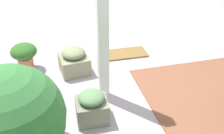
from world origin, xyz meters
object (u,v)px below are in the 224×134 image
at_px(stone_planter_mid, 92,107).
at_px(doormat, 126,53).
at_px(stone_planter_nearest, 74,61).
at_px(round_shrub, 12,118).
at_px(terracotta_pot_spiky, 21,83).
at_px(terracotta_pot_broad, 24,54).
at_px(porch_pillar, 102,22).

bearing_deg(stone_planter_mid, doormat, -120.77).
relative_size(stone_planter_nearest, round_shrub, 0.46).
bearing_deg(terracotta_pot_spiky, round_shrub, 89.68).
bearing_deg(stone_planter_mid, round_shrub, 23.69).
height_order(stone_planter_mid, doormat, stone_planter_mid).
distance_m(stone_planter_nearest, doormat, 1.02).
relative_size(stone_planter_mid, terracotta_pot_broad, 0.91).
distance_m(terracotta_pot_spiky, terracotta_pot_broad, 0.78).
bearing_deg(terracotta_pot_broad, stone_planter_mid, 119.83).
relative_size(terracotta_pot_spiky, terracotta_pot_broad, 1.26).
xyz_separation_m(porch_pillar, stone_planter_mid, (0.23, 0.41, -0.87)).
height_order(terracotta_pot_broad, doormat, terracotta_pot_broad).
relative_size(porch_pillar, terracotta_pot_broad, 4.90).
bearing_deg(stone_planter_nearest, round_shrub, 63.27).
distance_m(porch_pillar, stone_planter_nearest, 1.16).
bearing_deg(doormat, round_shrub, 47.28).
bearing_deg(round_shrub, terracotta_pot_spiky, -90.32).
height_order(porch_pillar, terracotta_pot_spiky, porch_pillar).
relative_size(porch_pillar, stone_planter_mid, 5.37).
relative_size(stone_planter_mid, doormat, 0.56).
height_order(stone_planter_nearest, doormat, stone_planter_nearest).
height_order(terracotta_pot_spiky, terracotta_pot_broad, terracotta_pot_spiky).
bearing_deg(round_shrub, stone_planter_mid, -156.31).
bearing_deg(terracotta_pot_spiky, porch_pillar, 169.49).
distance_m(round_shrub, terracotta_pot_broad, 1.76).
xyz_separation_m(porch_pillar, stone_planter_nearest, (0.30, -0.70, -0.87)).
height_order(stone_planter_nearest, stone_planter_mid, stone_planter_nearest).
bearing_deg(stone_planter_mid, stone_planter_nearest, -86.51).
height_order(porch_pillar, terracotta_pot_broad, porch_pillar).
height_order(porch_pillar, stone_planter_nearest, porch_pillar).
xyz_separation_m(stone_planter_mid, doormat, (-0.87, -1.47, -0.17)).
relative_size(porch_pillar, round_shrub, 2.08).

